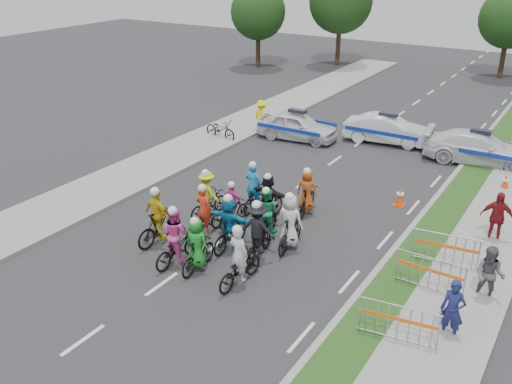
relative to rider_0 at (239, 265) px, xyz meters
The scene contains 35 objects.
ground 2.36m from the rider_0, 147.38° to the right, with size 90.00×90.00×0.00m, color #28282B.
curb_right 4.97m from the rider_0, 49.84° to the left, with size 0.20×60.00×0.12m, color gray.
grass_strip 5.45m from the rider_0, 44.17° to the left, with size 1.20×60.00×0.11m, color #214716.
sidewalk_right 6.85m from the rider_0, 33.58° to the left, with size 2.40×60.00×0.13m, color gray.
sidewalk_left 9.24m from the rider_0, 155.84° to the left, with size 3.00×60.00×0.13m, color gray.
rider_0 is the anchor object (origin of this frame).
rider_1 1.48m from the rider_0, behind, with size 0.79×1.76×1.82m.
rider_2 2.30m from the rider_0, behind, with size 0.85×1.96×1.97m.
rider_3 3.64m from the rider_0, 169.58° to the left, with size 1.06×1.98×2.04m.
rider_4 1.60m from the rider_0, 102.27° to the left, with size 1.20×2.05×2.01m.
rider_5 2.11m from the rider_0, 131.85° to the left, with size 1.56×1.87×1.96m.
rider_6 3.26m from the rider_0, 144.30° to the left, with size 0.78×1.91×1.90m.
rider_7 2.62m from the rider_0, 84.96° to the left, with size 0.90×1.96×2.01m.
rider_8 3.09m from the rider_0, 105.97° to the left, with size 0.98×1.87×1.82m.
rider_9 3.78m from the rider_0, 126.79° to the left, with size 0.87×1.63×1.68m.
rider_10 4.62m from the rider_0, 137.69° to the left, with size 1.09×1.88×1.85m.
rider_11 4.27m from the rider_0, 109.42° to the left, with size 1.48×1.76×1.82m.
rider_12 5.10m from the rider_0, 117.41° to the left, with size 0.94×1.96×1.92m.
rider_13 5.23m from the rider_0, 95.44° to the left, with size 0.84×1.79×1.83m.
police_car_0 13.48m from the rider_0, 111.08° to the left, with size 1.63×4.05×1.38m, color white.
police_car_1 14.46m from the rider_0, 93.30° to the left, with size 1.45×4.15×1.37m, color white.
police_car_2 14.42m from the rider_0, 75.51° to the left, with size 1.94×4.77×1.38m, color white.
spectator_0 5.88m from the rider_0, ahead, with size 0.60×0.40×1.65m, color navy.
spectator_1 6.89m from the rider_0, 24.53° to the left, with size 0.82×0.64×1.69m, color #545358.
spectator_2 8.72m from the rider_0, 48.87° to the left, with size 1.05×0.44×1.79m, color maroon.
marshal_hiviz 14.61m from the rider_0, 118.90° to the left, with size 1.06×0.61×1.65m, color yellow.
barrier_0 4.79m from the rider_0, ahead, with size 2.00×0.50×1.12m, color #A5A8AD, non-canonical shape.
barrier_1 5.39m from the rider_0, 27.32° to the left, with size 2.00×0.50×1.12m, color #A5A8AD, non-canonical shape.
barrier_2 6.30m from the rider_0, 40.54° to the left, with size 2.00×0.50×1.12m, color #A5A8AD, non-canonical shape.
cone_0 8.02m from the rider_0, 74.43° to the left, with size 0.40×0.40×0.70m.
cone_1 12.46m from the rider_0, 65.01° to the left, with size 0.40×0.40×0.70m.
parked_bike 13.37m from the rider_0, 127.52° to the left, with size 0.66×1.90×1.00m, color black.
tree_0 31.35m from the rider_0, 120.73° to the left, with size 4.20×4.20×6.30m.
tree_3 32.93m from the rider_0, 109.53° to the left, with size 4.90×4.90×7.35m.
tree_4 32.98m from the rider_0, 88.10° to the left, with size 4.20×4.20×6.30m.
Camera 1 is at (9.79, -10.51, 9.16)m, focal length 40.00 mm.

